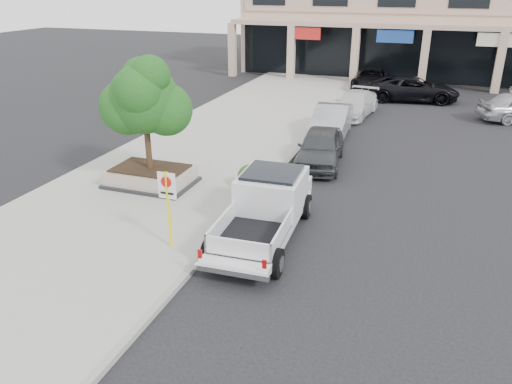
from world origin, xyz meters
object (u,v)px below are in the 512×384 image
Objects in this scene: no_parking_sign at (168,199)px; curb_car_b at (331,122)px; planter_tree at (150,99)px; curb_car_c at (354,104)px; curb_car_d at (371,79)px; lot_car_d at (414,89)px; pickup_truck at (263,211)px; planter at (151,176)px; curb_car_a at (320,147)px.

no_parking_sign reaches higher than curb_car_b.
planter_tree reaches higher than curb_car_c.
planter_tree is 22.52m from curb_car_d.
no_parking_sign is at bearing -90.26° from curb_car_c.
curb_car_c is at bearing 142.02° from lot_car_d.
planter_tree is 0.70× the size of lot_car_d.
curb_car_b is (-0.31, 11.44, -0.14)m from pickup_truck.
no_parking_sign reaches higher than curb_car_c.
no_parking_sign is at bearing -55.02° from planter_tree.
curb_car_d is at bearing 76.82° from planter_tree.
no_parking_sign is at bearing -147.91° from pickup_truck.
curb_car_c is at bearing 68.47° from planter.
curb_car_a is at bearing -87.07° from curb_car_b.
curb_car_c is (5.28, 13.57, -2.72)m from planter_tree.
no_parking_sign is 13.20m from curb_car_b.
lot_car_d is at bearing 66.12° from planter.
pickup_truck is at bearing -26.35° from planter_tree.
lot_car_d is (2.95, 14.21, 0.02)m from curb_car_a.
planter_tree is at bearing -103.92° from curb_car_c.
planter_tree is 0.84× the size of curb_car_b.
no_parking_sign is 9.14m from curb_car_a.
curb_car_b is (1.98, 13.02, -0.85)m from no_parking_sign.
planter is at bearing -104.19° from curb_car_c.
planter_tree reaches higher than no_parking_sign.
curb_car_b reaches higher than curb_car_c.
curb_car_b is at bearing -92.76° from curb_car_d.
planter is 0.71× the size of curb_car_a.
no_parking_sign is 0.39× the size of pickup_truck.
planter_tree is at bearing -145.43° from curb_car_a.
no_parking_sign is 0.48× the size of curb_car_c.
planter is 5.17m from no_parking_sign.
planter is 20.76m from lot_car_d.
curb_car_a is (2.41, 8.78, -0.86)m from no_parking_sign.
pickup_truck reaches higher than lot_car_d.
curb_car_c is 0.91× the size of curb_car_d.
curb_car_d is at bearing 85.18° from no_parking_sign.
planter is 22.54m from curb_car_d.
curb_car_b is at bearing 60.87° from planter.
planter_tree is 0.84× the size of curb_car_c.
planter_tree is (0.13, 0.15, 2.94)m from planter.
curb_car_a is at bearing 159.90° from lot_car_d.
planter is 0.56× the size of lot_car_d.
no_parking_sign reaches higher than curb_car_a.
curb_car_a is 0.86× the size of curb_car_d.
no_parking_sign is 0.51× the size of curb_car_a.
planter is 1.39× the size of no_parking_sign.
curb_car_c is 0.83× the size of lot_car_d.
pickup_truck is at bearing -91.60° from curb_car_d.
planter is at bearing 147.76° from lot_car_d.
pickup_truck reaches higher than planter.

